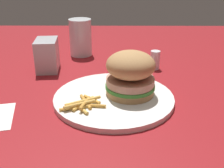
# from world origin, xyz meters

# --- Properties ---
(ground_plane) EXTENTS (1.60, 1.60, 0.00)m
(ground_plane) POSITION_xyz_m (0.00, 0.00, 0.00)
(ground_plane) COLOR maroon
(plate) EXTENTS (0.27, 0.27, 0.01)m
(plate) POSITION_xyz_m (-0.00, -0.00, 0.01)
(plate) COLOR white
(plate) RESTS_ON ground_plane
(sandwich) EXTENTS (0.11, 0.11, 0.10)m
(sandwich) POSITION_xyz_m (0.04, 0.01, 0.06)
(sandwich) COLOR tan
(sandwich) RESTS_ON plate
(fries_pile) EXTENTS (0.10, 0.08, 0.01)m
(fries_pile) POSITION_xyz_m (-0.06, -0.05, 0.02)
(fries_pile) COLOR #E5B251
(fries_pile) RESTS_ON plate
(drink_glass) EXTENTS (0.07, 0.07, 0.12)m
(drink_glass) POSITION_xyz_m (-0.11, 0.33, 0.06)
(drink_glass) COLOR silver
(drink_glass) RESTS_ON ground_plane
(napkin_dispenser) EXTENTS (0.07, 0.10, 0.09)m
(napkin_dispenser) POSITION_xyz_m (-0.19, 0.19, 0.05)
(napkin_dispenser) COLOR #B7BABF
(napkin_dispenser) RESTS_ON ground_plane
(salt_shaker) EXTENTS (0.03, 0.03, 0.06)m
(salt_shaker) POSITION_xyz_m (0.12, 0.20, 0.03)
(salt_shaker) COLOR white
(salt_shaker) RESTS_ON ground_plane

